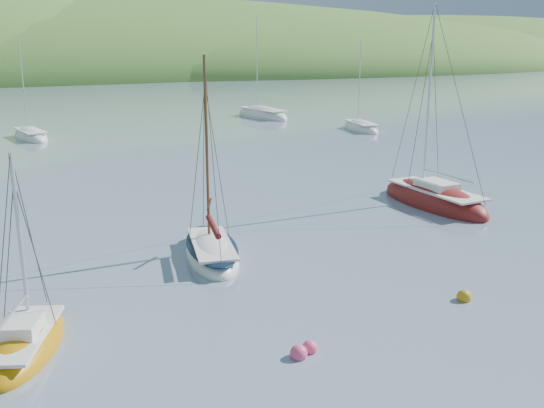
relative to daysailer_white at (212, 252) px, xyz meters
name	(u,v)px	position (x,y,z in m)	size (l,w,h in m)	color
ground	(394,329)	(2.69, -8.60, -0.20)	(700.00, 700.00, 0.00)	#768BA4
daysailer_white	(212,252)	(0.00, 0.00, 0.00)	(3.30, 5.97, 8.68)	white
sloop_red	(434,201)	(13.72, 2.28, 0.01)	(2.73, 7.74, 11.42)	maroon
sailboat_yellow	(25,345)	(-7.64, -4.96, -0.04)	(3.54, 5.02, 6.20)	#BB7907
distant_sloop_a	(31,137)	(-3.45, 36.88, -0.04)	(3.36, 6.97, 9.54)	white
distant_sloop_b	(262,116)	(22.45, 41.86, 0.00)	(4.42, 9.18, 12.56)	white
distant_sloop_d	(361,128)	(26.77, 28.03, -0.04)	(3.61, 6.96, 9.46)	white
mooring_buoys	(291,300)	(0.75, -5.52, -0.08)	(25.15, 9.21, 0.50)	orange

